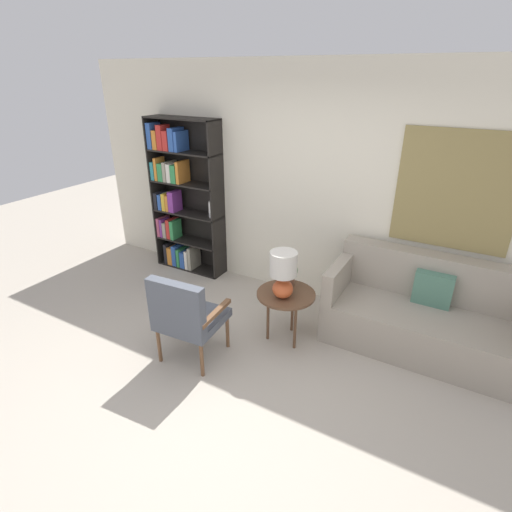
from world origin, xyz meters
The scene contains 8 objects.
ground_plane centered at (0.00, 0.00, 0.00)m, with size 14.00×14.00×0.00m, color #B2A899.
wall_back centered at (0.03, 2.03, 1.35)m, with size 6.40×0.08×2.70m.
bookshelf centered at (-1.84, 1.85, 1.00)m, with size 1.01×0.30×2.05m.
armchair centered at (-0.49, 0.23, 0.53)m, with size 0.60×0.60×0.91m.
couch centered at (1.43, 1.60, 0.34)m, with size 1.91×0.82×0.91m.
side_table centered at (0.17, 1.00, 0.50)m, with size 0.59×0.59×0.55m.
table_lamp centered at (0.17, 0.91, 0.83)m, with size 0.26×0.26×0.48m.
potted_plant centered at (0.11, 1.16, 0.70)m, with size 0.19×0.19×0.27m.
Camera 1 is at (1.61, -2.14, 2.56)m, focal length 28.00 mm.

